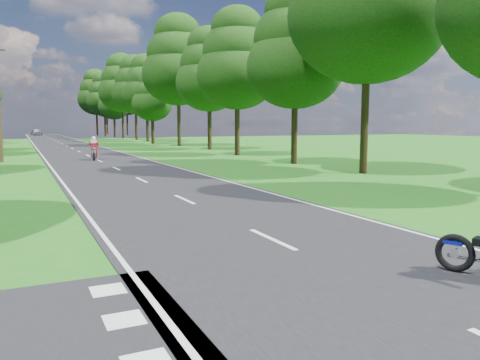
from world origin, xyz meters
TOP-DOWN VIEW (x-y plane):
  - ground at (0.00, 0.00)m, footprint 160.00×160.00m
  - main_road at (0.00, 50.00)m, footprint 7.00×140.00m
  - road_markings at (-0.14, 48.13)m, footprint 7.40×140.00m
  - treeline at (1.43, 60.06)m, footprint 40.00×115.35m
  - rider_far_red at (-0.18, 27.17)m, footprint 0.97×2.05m
  - distant_car at (-1.42, 103.91)m, footprint 2.55×4.58m

SIDE VIEW (x-z plane):
  - ground at x=0.00m, z-range 0.00..0.00m
  - main_road at x=0.00m, z-range 0.00..0.02m
  - road_markings at x=-0.14m, z-range 0.02..0.03m
  - distant_car at x=-1.42m, z-range 0.02..1.49m
  - rider_far_red at x=-0.18m, z-range 0.02..1.66m
  - treeline at x=1.43m, z-range 0.86..15.65m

